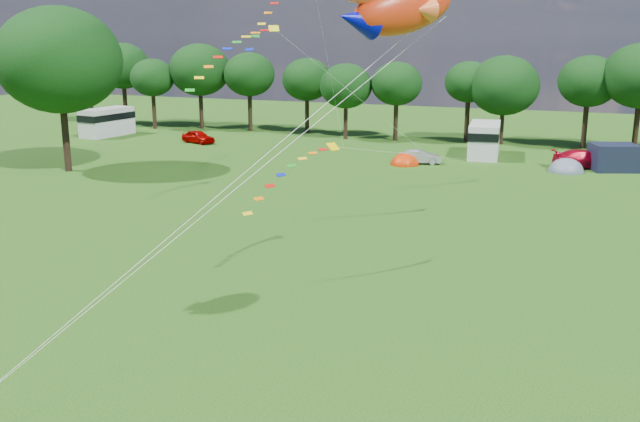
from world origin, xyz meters
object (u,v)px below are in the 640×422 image
(campervan_c, at_px, (484,139))
(tent_orange, at_px, (405,164))
(campervan_a, at_px, (107,121))
(big_tree, at_px, (59,60))
(tent_greyblue, at_px, (566,171))
(car_a, at_px, (198,137))
(car_b, at_px, (420,157))
(car_c, at_px, (585,159))
(fish_kite, at_px, (395,8))

(campervan_c, distance_m, tent_orange, 8.96)
(campervan_a, bearing_deg, big_tree, -144.03)
(tent_greyblue, bearing_deg, car_a, 175.86)
(car_b, bearing_deg, big_tree, 99.59)
(big_tree, xyz_separation_m, tent_greyblue, (38.62, 14.43, -9.00))
(tent_orange, bearing_deg, car_c, 14.91)
(big_tree, distance_m, car_b, 30.95)
(car_b, relative_size, tent_greyblue, 1.06)
(tent_greyblue, bearing_deg, big_tree, -159.51)
(tent_greyblue, bearing_deg, car_c, 58.63)
(fish_kite, bearing_deg, campervan_c, 43.10)
(car_c, xyz_separation_m, tent_orange, (-14.62, -3.89, -0.74))
(campervan_c, bearing_deg, campervan_a, 85.88)
(car_a, xyz_separation_m, campervan_c, (28.81, 2.37, 1.00))
(big_tree, bearing_deg, car_a, 82.16)
(campervan_c, height_order, tent_orange, campervan_c)
(big_tree, distance_m, car_c, 44.10)
(campervan_c, bearing_deg, fish_kite, 178.99)
(car_b, distance_m, campervan_a, 36.59)
(big_tree, relative_size, tent_greyblue, 4.12)
(campervan_a, distance_m, fish_kite, 65.19)
(car_b, xyz_separation_m, car_c, (13.50, 3.05, 0.16))
(big_tree, bearing_deg, campervan_a, 118.27)
(car_c, distance_m, tent_orange, 15.15)
(campervan_a, distance_m, tent_greyblue, 48.59)
(car_b, bearing_deg, car_c, -94.86)
(car_c, height_order, campervan_c, campervan_c)
(campervan_a, height_order, fish_kite, fish_kite)
(campervan_a, relative_size, tent_greyblue, 2.01)
(car_a, distance_m, campervan_c, 28.93)
(fish_kite, bearing_deg, big_tree, 89.85)
(car_a, bearing_deg, campervan_a, 102.72)
(tent_greyblue, distance_m, fish_kite, 44.08)
(tent_greyblue, bearing_deg, campervan_a, 175.53)
(big_tree, xyz_separation_m, car_c, (39.99, 16.67, -8.25))
(big_tree, bearing_deg, car_b, 27.21)
(car_a, bearing_deg, fish_kite, -125.70)
(big_tree, xyz_separation_m, fish_kite, (35.14, -27.89, 2.86))
(car_c, relative_size, tent_greyblue, 1.58)
(car_b, distance_m, tent_greyblue, 12.17)
(car_c, xyz_separation_m, campervan_a, (-49.79, 1.54, 0.87))
(campervan_a, distance_m, tent_orange, 35.62)
(car_a, distance_m, fish_kite, 56.75)
(car_b, relative_size, campervan_a, 0.53)
(big_tree, xyz_separation_m, car_a, (2.35, 17.05, -8.36))
(campervan_a, bearing_deg, tent_greyblue, -86.78)
(big_tree, distance_m, campervan_c, 37.45)
(campervan_a, bearing_deg, car_c, -84.08)
(car_c, relative_size, campervan_a, 0.78)
(tent_orange, bearing_deg, car_a, 169.49)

